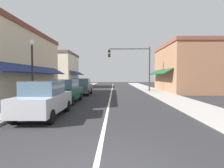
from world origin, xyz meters
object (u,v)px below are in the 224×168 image
parked_car_third_left (82,87)px  traffic_signal_mast_arm (135,61)px  parked_car_second_left (66,91)px  parked_car_nearest_left (44,99)px  street_lamp_left_near (32,61)px

parked_car_third_left → traffic_signal_mast_arm: traffic_signal_mast_arm is taller
parked_car_second_left → traffic_signal_mast_arm: traffic_signal_mast_arm is taller
parked_car_nearest_left → street_lamp_left_near: 3.91m
parked_car_nearest_left → parked_car_second_left: (-0.21, 4.74, 0.00)m
parked_car_third_left → parked_car_second_left: bearing=-92.7°
parked_car_second_left → traffic_signal_mast_arm: bearing=56.9°
traffic_signal_mast_arm → street_lamp_left_near: (-7.85, -11.13, -0.94)m
traffic_signal_mast_arm → parked_car_nearest_left: bearing=-113.4°
parked_car_nearest_left → traffic_signal_mast_arm: traffic_signal_mast_arm is taller
parked_car_nearest_left → parked_car_second_left: bearing=92.1°
parked_car_third_left → parked_car_nearest_left: bearing=-90.8°
parked_car_second_left → parked_car_third_left: same height
parked_car_nearest_left → parked_car_third_left: 10.59m
parked_car_third_left → traffic_signal_mast_arm: (6.07, 3.29, 3.03)m
parked_car_second_left → parked_car_nearest_left: bearing=-86.2°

